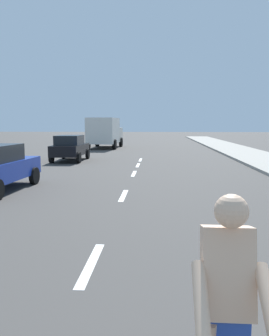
{
  "coord_description": "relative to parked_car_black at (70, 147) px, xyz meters",
  "views": [
    {
      "loc": [
        1.06,
        2.44,
        2.26
      ],
      "look_at": [
        0.46,
        11.47,
        1.1
      ],
      "focal_mm": 36.84,
      "sensor_mm": 36.0,
      "label": 1
    }
  ],
  "objects": [
    {
      "name": "lane_stripe_5",
      "position": [
        4.28,
        -2.02,
        -0.83
      ],
      "size": [
        0.16,
        1.8,
        0.01
      ],
      "primitive_type": "cube",
      "color": "white",
      "rests_on": "ground"
    },
    {
      "name": "delivery_truck",
      "position": [
        0.41,
        11.44,
        0.67
      ],
      "size": [
        2.87,
        6.33,
        2.8
      ],
      "rotation": [
        0.0,
        0.0,
        -0.04
      ],
      "color": "beige",
      "rests_on": "ground"
    },
    {
      "name": "lane_stripe_6",
      "position": [
        4.28,
        0.82,
        -0.83
      ],
      "size": [
        0.16,
        1.8,
        0.01
      ],
      "primitive_type": "cube",
      "color": "white",
      "rests_on": "ground"
    },
    {
      "name": "lane_stripe_2",
      "position": [
        4.28,
        -15.49,
        -0.83
      ],
      "size": [
        0.16,
        1.8,
        0.01
      ],
      "primitive_type": "cube",
      "color": "white",
      "rests_on": "ground"
    },
    {
      "name": "parked_car_black",
      "position": [
        0.0,
        0.0,
        0.0
      ],
      "size": [
        1.8,
        3.83,
        1.57
      ],
      "rotation": [
        0.0,
        0.0,
        0.0
      ],
      "color": "black",
      "rests_on": "ground"
    },
    {
      "name": "lane_stripe_4",
      "position": [
        4.28,
        -5.25,
        -0.83
      ],
      "size": [
        0.16,
        1.8,
        0.01
      ],
      "primitive_type": "cube",
      "color": "white",
      "rests_on": "ground"
    },
    {
      "name": "lane_stripe_3",
      "position": [
        4.28,
        -10.1,
        -0.83
      ],
      "size": [
        0.16,
        1.8,
        0.01
      ],
      "primitive_type": "cube",
      "color": "white",
      "rests_on": "ground"
    },
    {
      "name": "ground_plane",
      "position": [
        4.28,
        -3.22,
        -0.83
      ],
      "size": [
        160.0,
        160.0,
        0.0
      ],
      "primitive_type": "plane",
      "color": "#423F3D"
    }
  ]
}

